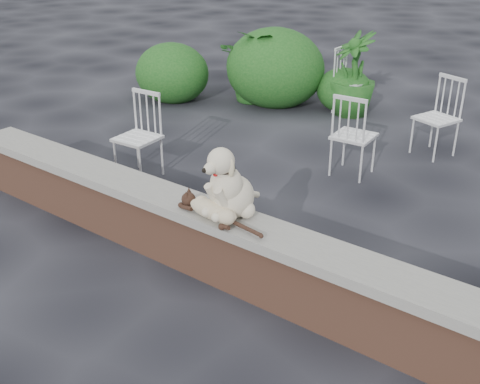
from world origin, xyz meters
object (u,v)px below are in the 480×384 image
Objects in this scene: chair_a at (137,137)px; chair_e at (351,81)px; chair_c at (354,134)px; dog at (233,180)px; chair_b at (437,117)px; potted_plant_b at (353,74)px; cat at (213,209)px; potted_plant_a at (256,65)px.

chair_a is 1.00× the size of chair_e.
dog is at bearing 91.10° from chair_c.
chair_b is 0.79× the size of potted_plant_b.
chair_e is at bearing 114.78° from cat.
dog reaches higher than potted_plant_a.
chair_e is (0.77, 3.49, 0.00)m from chair_a.
potted_plant_a is (-1.43, -0.38, 0.09)m from chair_e.
chair_c is at bearing -94.89° from chair_b.
chair_a reaches higher than cat.
chair_e is 1.00× the size of chair_b.
chair_b reaches higher than cat.
cat is 1.03× the size of chair_c.
chair_e is 1.48m from potted_plant_a.
chair_c reaches higher than cat.
chair_b is at bearing -118.44° from chair_c.
dog reaches higher than chair_a.
potted_plant_b reaches higher than chair_e.
chair_b is at bearing -9.39° from potted_plant_a.
chair_a is 0.79× the size of potted_plant_b.
dog reaches higher than chair_b.
chair_a is at bearing -103.65° from potted_plant_b.
dog is 4.91m from potted_plant_a.
chair_b is (0.28, 3.57, -0.40)m from dog.
chair_a is at bearing 165.03° from dog.
cat is 4.98m from potted_plant_a.
chair_a is 0.84× the size of potted_plant_a.
cat is 4.76m from chair_e.
potted_plant_a is at bearing -37.07° from chair_c.
potted_plant_b reaches higher than chair_b.
chair_e is at bearing 14.74° from potted_plant_a.
chair_e is (-1.08, 2.00, 0.00)m from chair_c.
cat is 2.28m from chair_a.
dog is 0.63× the size of chair_b.
potted_plant_a is (-2.65, 4.22, -0.10)m from cat.
cat is 1.03× the size of chair_e.
chair_e is at bearing -65.82° from chair_c.
potted_plant_b is at bearing 72.14° from chair_a.
potted_plant_b is at bearing 115.73° from dog.
chair_c and chair_b have the same top height.
chair_e is 0.16m from potted_plant_b.
potted_plant_a is at bearing -169.97° from chair_b.
chair_c is 0.79× the size of potted_plant_b.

